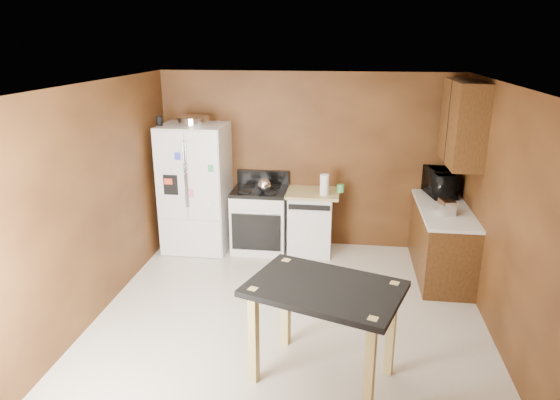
% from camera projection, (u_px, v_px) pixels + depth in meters
% --- Properties ---
extents(floor, '(4.50, 4.50, 0.00)m').
position_uv_depth(floor, '(289.00, 322.00, 5.39)').
color(floor, silver).
rests_on(floor, ground).
extents(ceiling, '(4.50, 4.50, 0.00)m').
position_uv_depth(ceiling, '(290.00, 86.00, 4.62)').
color(ceiling, white).
rests_on(ceiling, ground).
extents(wall_back, '(4.20, 0.00, 4.20)m').
position_uv_depth(wall_back, '(308.00, 161.00, 7.12)').
color(wall_back, brown).
rests_on(wall_back, ground).
extents(wall_front, '(4.20, 0.00, 4.20)m').
position_uv_depth(wall_front, '(244.00, 342.00, 2.88)').
color(wall_front, brown).
rests_on(wall_front, ground).
extents(wall_left, '(0.00, 4.50, 4.50)m').
position_uv_depth(wall_left, '(92.00, 204.00, 5.27)').
color(wall_left, brown).
rests_on(wall_left, ground).
extents(wall_right, '(0.00, 4.50, 4.50)m').
position_uv_depth(wall_right, '(509.00, 223.00, 4.73)').
color(wall_right, brown).
rests_on(wall_right, ground).
extents(roasting_pan, '(0.43, 0.43, 0.11)m').
position_uv_depth(roasting_pan, '(193.00, 121.00, 6.78)').
color(roasting_pan, silver).
rests_on(roasting_pan, refrigerator).
extents(pen_cup, '(0.09, 0.09, 0.13)m').
position_uv_depth(pen_cup, '(159.00, 121.00, 6.70)').
color(pen_cup, black).
rests_on(pen_cup, refrigerator).
extents(kettle, '(0.19, 0.19, 0.19)m').
position_uv_depth(kettle, '(264.00, 185.00, 6.86)').
color(kettle, silver).
rests_on(kettle, gas_range).
extents(paper_towel, '(0.14, 0.14, 0.28)m').
position_uv_depth(paper_towel, '(324.00, 185.00, 6.75)').
color(paper_towel, white).
rests_on(paper_towel, dishwasher).
extents(green_canister, '(0.11, 0.11, 0.11)m').
position_uv_depth(green_canister, '(341.00, 188.00, 6.90)').
color(green_canister, '#46B659').
rests_on(green_canister, dishwasher).
extents(toaster, '(0.19, 0.26, 0.17)m').
position_uv_depth(toaster, '(447.00, 207.00, 6.01)').
color(toaster, silver).
rests_on(toaster, right_cabinets).
extents(microwave, '(0.50, 0.65, 0.32)m').
position_uv_depth(microwave, '(440.00, 183.00, 6.72)').
color(microwave, black).
rests_on(microwave, right_cabinets).
extents(refrigerator, '(0.90, 0.80, 1.80)m').
position_uv_depth(refrigerator, '(196.00, 188.00, 7.06)').
color(refrigerator, white).
rests_on(refrigerator, ground).
extents(gas_range, '(0.76, 0.68, 1.10)m').
position_uv_depth(gas_range, '(260.00, 219.00, 7.14)').
color(gas_range, white).
rests_on(gas_range, ground).
extents(dishwasher, '(0.78, 0.63, 0.89)m').
position_uv_depth(dishwasher, '(310.00, 221.00, 7.08)').
color(dishwasher, white).
rests_on(dishwasher, ground).
extents(right_cabinets, '(0.63, 1.58, 2.45)m').
position_uv_depth(right_cabinets, '(448.00, 206.00, 6.27)').
color(right_cabinets, brown).
rests_on(right_cabinets, ground).
extents(island, '(1.49, 1.22, 0.92)m').
position_uv_depth(island, '(324.00, 300.00, 4.28)').
color(island, black).
rests_on(island, ground).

